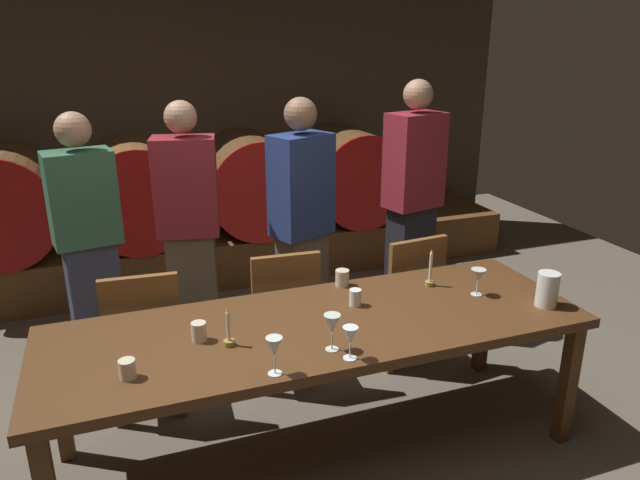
% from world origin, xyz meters
% --- Properties ---
extents(ground_plane, '(8.30, 8.30, 0.00)m').
position_xyz_m(ground_plane, '(0.00, 0.00, 0.00)').
color(ground_plane, brown).
extents(back_wall, '(6.39, 0.24, 2.85)m').
position_xyz_m(back_wall, '(0.00, 3.19, 1.42)').
color(back_wall, '#473A2D').
rests_on(back_wall, ground).
extents(barrel_shelf, '(5.75, 0.90, 0.40)m').
position_xyz_m(barrel_shelf, '(0.00, 2.64, 0.20)').
color(barrel_shelf, brown).
rests_on(barrel_shelf, ground).
extents(wine_barrel_far_left, '(0.85, 0.94, 0.85)m').
position_xyz_m(wine_barrel_far_left, '(-1.45, 2.64, 0.82)').
color(wine_barrel_far_left, brown).
rests_on(wine_barrel_far_left, barrel_shelf).
extents(wine_barrel_center_left, '(0.85, 0.94, 0.85)m').
position_xyz_m(wine_barrel_center_left, '(-0.47, 2.64, 0.82)').
color(wine_barrel_center_left, brown).
rests_on(wine_barrel_center_left, barrel_shelf).
extents(wine_barrel_center_right, '(0.85, 0.94, 0.85)m').
position_xyz_m(wine_barrel_center_right, '(0.50, 2.64, 0.82)').
color(wine_barrel_center_right, '#513319').
rests_on(wine_barrel_center_right, barrel_shelf).
extents(wine_barrel_far_right, '(0.85, 0.94, 0.85)m').
position_xyz_m(wine_barrel_far_right, '(1.44, 2.64, 0.82)').
color(wine_barrel_far_right, '#513319').
rests_on(wine_barrel_far_right, barrel_shelf).
extents(dining_table, '(2.63, 0.87, 0.73)m').
position_xyz_m(dining_table, '(0.22, 0.05, 0.67)').
color(dining_table, '#4C2D16').
rests_on(dining_table, ground).
extents(chair_left, '(0.43, 0.43, 0.88)m').
position_xyz_m(chair_left, '(-0.58, 0.68, 0.49)').
color(chair_left, brown).
rests_on(chair_left, ground).
extents(chair_center, '(0.42, 0.42, 0.88)m').
position_xyz_m(chair_center, '(0.23, 0.72, 0.49)').
color(chair_center, brown).
rests_on(chair_center, ground).
extents(chair_right, '(0.44, 0.44, 0.88)m').
position_xyz_m(chair_right, '(1.05, 0.70, 0.49)').
color(chair_right, brown).
rests_on(chair_right, ground).
extents(guest_far_left, '(0.42, 0.31, 1.64)m').
position_xyz_m(guest_far_left, '(-0.82, 1.27, 0.84)').
color(guest_far_left, '#33384C').
rests_on(guest_far_left, ground).
extents(guest_center_left, '(0.42, 0.31, 1.69)m').
position_xyz_m(guest_center_left, '(-0.22, 1.24, 0.86)').
color(guest_center_left, brown).
rests_on(guest_center_left, ground).
extents(guest_center_right, '(0.44, 0.37, 1.69)m').
position_xyz_m(guest_center_right, '(0.49, 1.12, 0.87)').
color(guest_center_right, brown).
rests_on(guest_center_right, ground).
extents(guest_far_right, '(0.43, 0.32, 1.78)m').
position_xyz_m(guest_far_right, '(1.32, 1.17, 0.91)').
color(guest_far_right, black).
rests_on(guest_far_right, ground).
extents(candle_left, '(0.05, 0.05, 0.19)m').
position_xyz_m(candle_left, '(-0.24, -0.02, 0.78)').
color(candle_left, olive).
rests_on(candle_left, dining_table).
extents(candle_right, '(0.05, 0.05, 0.22)m').
position_xyz_m(candle_right, '(0.95, 0.26, 0.79)').
color(candle_right, olive).
rests_on(candle_right, dining_table).
extents(pitcher, '(0.11, 0.11, 0.18)m').
position_xyz_m(pitcher, '(1.38, -0.17, 0.82)').
color(pitcher, white).
rests_on(pitcher, dining_table).
extents(wine_glass_far_left, '(0.07, 0.07, 0.17)m').
position_xyz_m(wine_glass_far_left, '(-0.11, -0.32, 0.85)').
color(wine_glass_far_left, silver).
rests_on(wine_glass_far_left, dining_table).
extents(wine_glass_center_left, '(0.08, 0.08, 0.17)m').
position_xyz_m(wine_glass_center_left, '(0.18, -0.22, 0.86)').
color(wine_glass_center_left, silver).
rests_on(wine_glass_center_left, dining_table).
extents(wine_glass_center_right, '(0.07, 0.07, 0.15)m').
position_xyz_m(wine_glass_center_right, '(0.23, -0.31, 0.84)').
color(wine_glass_center_right, white).
rests_on(wine_glass_center_right, dining_table).
extents(wine_glass_far_right, '(0.08, 0.08, 0.15)m').
position_xyz_m(wine_glass_far_right, '(1.12, 0.06, 0.84)').
color(wine_glass_far_right, silver).
rests_on(wine_glass_far_right, dining_table).
extents(cup_far_left, '(0.07, 0.07, 0.08)m').
position_xyz_m(cup_far_left, '(-0.68, -0.15, 0.77)').
color(cup_far_left, beige).
rests_on(cup_far_left, dining_table).
extents(cup_center_left, '(0.07, 0.07, 0.09)m').
position_xyz_m(cup_center_left, '(-0.36, 0.07, 0.78)').
color(cup_center_left, beige).
rests_on(cup_center_left, dining_table).
extents(cup_center_right, '(0.06, 0.06, 0.09)m').
position_xyz_m(cup_center_right, '(0.46, 0.16, 0.78)').
color(cup_center_right, white).
rests_on(cup_center_right, dining_table).
extents(cup_far_right, '(0.08, 0.08, 0.09)m').
position_xyz_m(cup_far_right, '(0.49, 0.42, 0.78)').
color(cup_far_right, beige).
rests_on(cup_far_right, dining_table).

